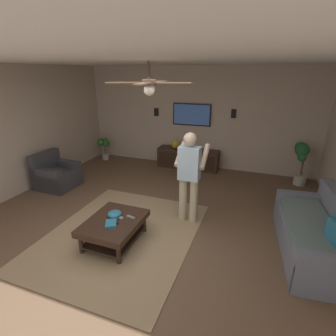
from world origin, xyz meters
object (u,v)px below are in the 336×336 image
object	(u,v)px
tv	(192,115)
bowl	(115,214)
vase_round	(175,144)
book	(111,223)
wall_speaker_left	(234,114)
armchair	(56,176)
couch	(317,235)
ceiling_fan	(149,85)
potted_plant_tall	(302,156)
media_console	(188,159)
coffee_table	(114,226)
person_standing	(189,173)
remote_grey	(131,217)
wall_speaker_right	(156,112)
remote_white	(118,217)
remote_black	(116,221)
potted_plant_short	(104,146)

from	to	relation	value
tv	bowl	world-z (taller)	tv
vase_round	book	bearing A→B (deg)	-176.05
tv	wall_speaker_left	distance (m)	1.12
armchair	book	xyz separation A→B (m)	(-1.50, -2.44, 0.14)
armchair	couch	bearing A→B (deg)	-5.85
bowl	ceiling_fan	world-z (taller)	ceiling_fan
potted_plant_tall	couch	bearing A→B (deg)	179.96
media_console	ceiling_fan	world-z (taller)	ceiling_fan
coffee_table	person_standing	bearing A→B (deg)	-41.21
media_console	ceiling_fan	xyz separation A→B (m)	(-3.19, -0.31, 2.12)
coffee_table	wall_speaker_left	world-z (taller)	wall_speaker_left
tv	remote_grey	size ratio (longest dim) A/B	7.04
wall_speaker_right	vase_round	bearing A→B (deg)	-112.12
media_console	book	bearing A→B (deg)	-1.68
remote_white	vase_round	xyz separation A→B (m)	(3.58, 0.27, 0.25)
potted_plant_tall	remote_grey	xyz separation A→B (m)	(-3.38, 2.72, -0.30)
person_standing	ceiling_fan	xyz separation A→B (m)	(-0.56, 0.47, 1.46)
person_standing	wall_speaker_left	distance (m)	2.98
remote_white	remote_black	bearing A→B (deg)	101.47
person_standing	remote_white	bearing A→B (deg)	137.63
wall_speaker_left	remote_black	bearing A→B (deg)	163.31
armchair	person_standing	xyz separation A→B (m)	(-0.34, -3.32, 0.65)
person_standing	wall_speaker_right	bearing A→B (deg)	32.10
person_standing	remote_white	world-z (taller)	person_standing
coffee_table	couch	bearing A→B (deg)	-74.90
remote_black	ceiling_fan	world-z (taller)	ceiling_fan
couch	remote_black	bearing A→B (deg)	10.53
bowl	ceiling_fan	bearing A→B (deg)	-50.65
tv	wall_speaker_right	bearing A→B (deg)	-90.71
bowl	vase_round	bearing A→B (deg)	3.20
potted_plant_tall	remote_white	size ratio (longest dim) A/B	6.82
couch	remote_black	size ratio (longest dim) A/B	13.16
remote_white	book	xyz separation A→B (m)	(-0.20, 0.01, 0.01)
armchair	wall_speaker_left	xyz separation A→B (m)	(2.55, -3.66, 1.27)
bowl	remote_grey	xyz separation A→B (m)	(0.06, -0.26, -0.04)
coffee_table	bowl	world-z (taller)	bowl
person_standing	remote_black	bearing A→B (deg)	141.64
potted_plant_short	media_console	bearing A→B (deg)	-86.34
remote_grey	ceiling_fan	distance (m)	2.03
wall_speaker_left	wall_speaker_right	distance (m)	2.17
potted_plant_short	wall_speaker_right	size ratio (longest dim) A/B	3.10
person_standing	book	xyz separation A→B (m)	(-1.16, 0.88, -0.51)
potted_plant_tall	ceiling_fan	xyz separation A→B (m)	(-3.05, 2.50, 1.68)
coffee_table	ceiling_fan	bearing A→B (deg)	-42.67
coffee_table	bowl	size ratio (longest dim) A/B	4.46
coffee_table	potted_plant_short	world-z (taller)	potted_plant_short
armchair	coffee_table	size ratio (longest dim) A/B	0.82
vase_round	ceiling_fan	xyz separation A→B (m)	(-3.17, -0.68, 1.74)
armchair	coffee_table	world-z (taller)	armchair
bowl	tv	bearing A→B (deg)	-2.59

